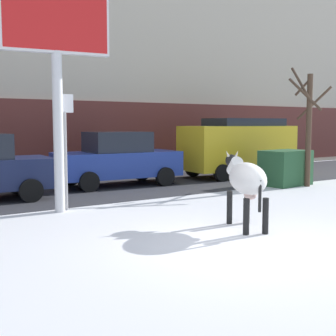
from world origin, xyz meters
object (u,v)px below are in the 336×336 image
Objects in this scene: bare_tree_right_lot at (308,122)px; dumpster at (285,168)px; car_blue_sedan at (117,159)px; billboard at (56,28)px; street_sign at (65,142)px; cow_holstein at (247,179)px; car_yellow_van at (238,146)px.

bare_tree_right_lot is 2.34× the size of dumpster.
car_blue_sedan is 6.53m from bare_tree_right_lot.
billboard is 2.66m from street_sign.
billboard reaches higher than bare_tree_right_lot.
billboard is 8.98m from dumpster.
cow_holstein is at bearing -96.04° from car_blue_sedan.
cow_holstein is 6.97m from bare_tree_right_lot.
car_blue_sedan is 5.78m from dumpster.
bare_tree_right_lot is at bearing 29.48° from cow_holstein.
street_sign is at bearing -160.55° from car_yellow_van.
dumpster is at bearing -32.19° from car_blue_sedan.
car_blue_sedan is at bearing 144.80° from bare_tree_right_lot.
dumpster is at bearing 1.94° from billboard.
cow_holstein is at bearing -58.75° from street_sign.
car_yellow_van is 3.53m from bare_tree_right_lot.
cow_holstein is 0.44× the size of car_blue_sedan.
cow_holstein is 0.48× the size of bare_tree_right_lot.
billboard reaches higher than car_blue_sedan.
billboard reaches higher than car_yellow_van.
billboard reaches higher than cow_holstein.
street_sign is (0.21, 0.12, -2.64)m from billboard.
dumpster is 0.60× the size of street_sign.
billboard is at bearing -160.26° from car_yellow_van.
bare_tree_right_lot is (-0.02, -3.41, 0.91)m from car_yellow_van.
street_sign is at bearing -133.67° from car_blue_sedan.
car_blue_sedan is (0.75, 7.08, -0.09)m from cow_holstein.
car_yellow_van is at bearing -3.12° from car_blue_sedan.
bare_tree_right_lot is at bearing -2.30° from billboard.
car_blue_sedan is 1.52× the size of street_sign.
car_yellow_van is at bearing 82.44° from dumpster.
bare_tree_right_lot is at bearing -3.19° from street_sign.
billboard is 9.58m from car_yellow_van.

